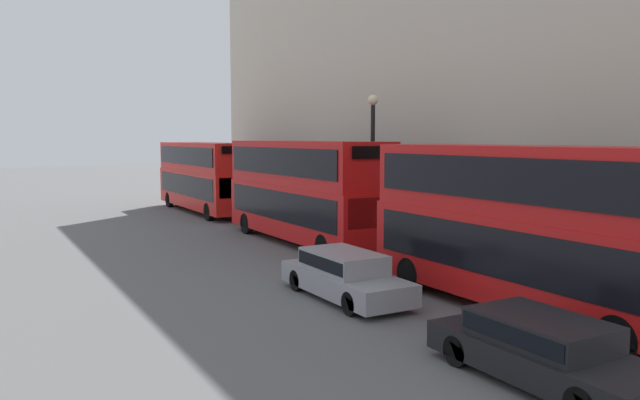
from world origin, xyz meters
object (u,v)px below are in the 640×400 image
object	(u,v)px
bus_third_in_queue	(205,174)
car_dark_sedan	(543,348)
car_hatchback	(344,274)
bus_leading	(529,222)
bus_second_in_queue	(304,187)

from	to	relation	value
bus_third_in_queue	car_dark_sedan	world-z (taller)	bus_third_in_queue
car_dark_sedan	car_hatchback	distance (m)	7.12
bus_leading	car_hatchback	world-z (taller)	bus_leading
bus_third_in_queue	car_hatchback	world-z (taller)	bus_third_in_queue
bus_third_in_queue	car_hatchback	size ratio (longest dim) A/B	2.31
car_dark_sedan	bus_third_in_queue	bearing A→B (deg)	83.34
bus_second_in_queue	bus_third_in_queue	distance (m)	13.12
bus_third_in_queue	car_hatchback	xyz separation A→B (m)	(-3.40, -22.00, -1.65)
bus_leading	bus_third_in_queue	xyz separation A→B (m)	(-0.00, 25.65, -0.05)
car_hatchback	bus_second_in_queue	bearing A→B (deg)	69.05
bus_leading	car_hatchback	size ratio (longest dim) A/B	2.14
bus_second_in_queue	car_dark_sedan	xyz separation A→B (m)	(-3.40, -16.00, -1.78)
bus_leading	bus_third_in_queue	bearing A→B (deg)	90.00
bus_leading	bus_third_in_queue	world-z (taller)	bus_leading
bus_third_in_queue	bus_leading	bearing A→B (deg)	-90.00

